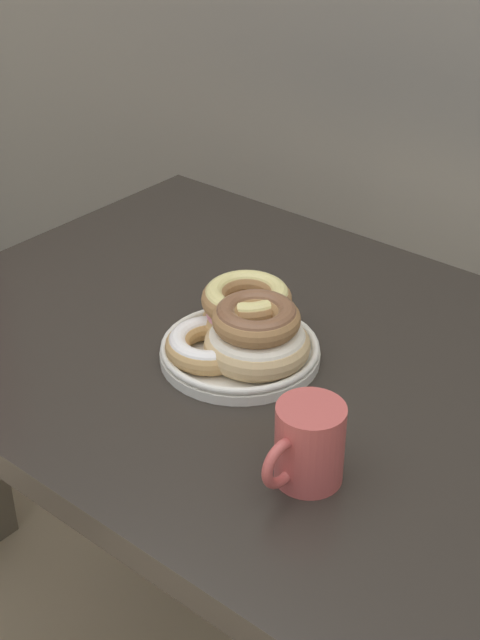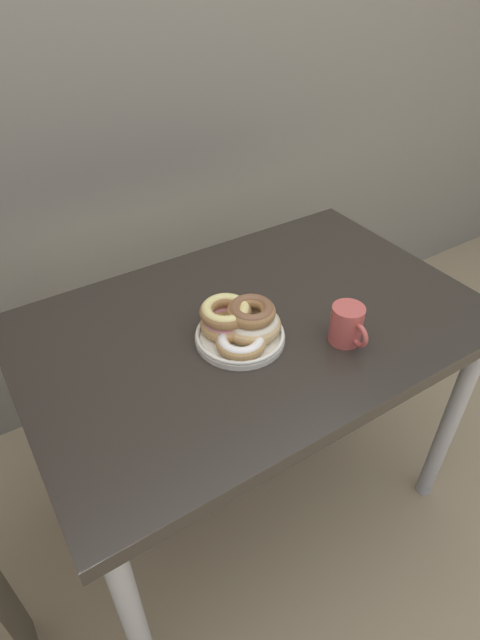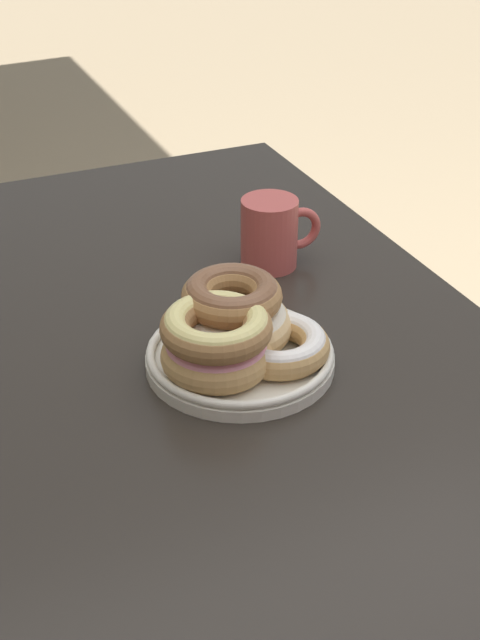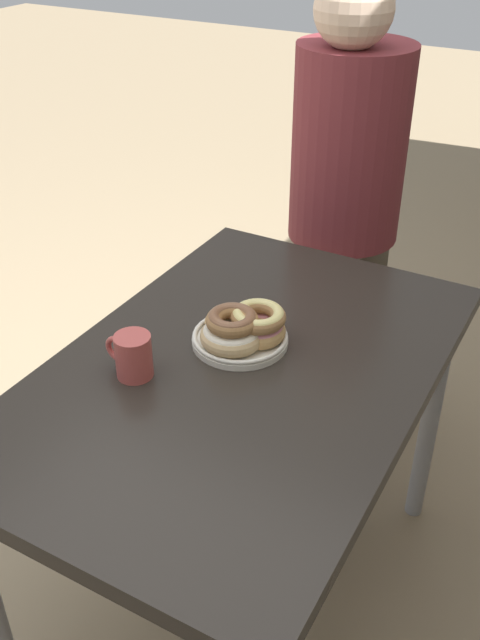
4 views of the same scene
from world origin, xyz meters
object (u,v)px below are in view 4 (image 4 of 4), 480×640
at_px(dining_table, 242,397).
at_px(person_figure, 346,208).
at_px(donut_plate, 241,328).
at_px(coffee_mug, 132,355).

distance_m(dining_table, person_figure, 0.84).
height_order(donut_plate, coffee_mug, coffee_mug).
bearing_deg(coffee_mug, dining_table, 127.19).
xyz_separation_m(dining_table, coffee_mug, (0.14, -0.18, 0.14)).
bearing_deg(coffee_mug, person_figure, 175.48).
distance_m(coffee_mug, person_figure, 0.97).
bearing_deg(coffee_mug, donut_plate, 145.36).
bearing_deg(person_figure, coffee_mug, -4.52).
height_order(dining_table, donut_plate, donut_plate).
relative_size(dining_table, coffee_mug, 10.13).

